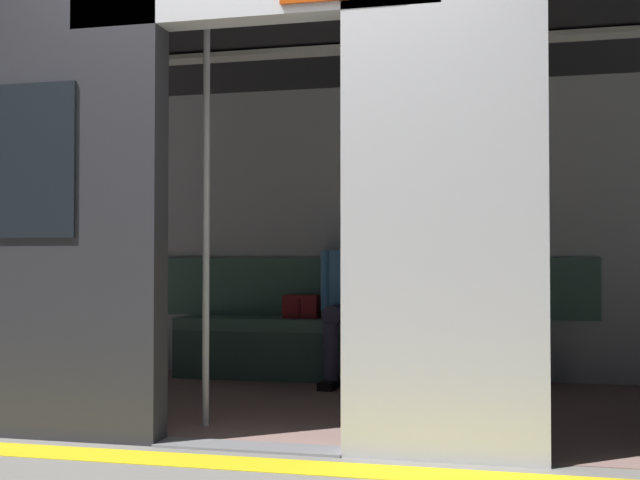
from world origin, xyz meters
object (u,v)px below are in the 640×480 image
book (413,318)px  grab_pole_door (206,220)px  person_seated (355,289)px  handbag (302,306)px  train_car (305,153)px  bench_seat (349,334)px

book → grab_pole_door: (0.85, 1.85, 0.63)m
person_seated → handbag: person_seated is taller
handbag → grab_pole_door: 1.95m
train_car → grab_pole_door: train_car is taller
grab_pole_door → handbag: bearing=-90.6°
person_seated → grab_pole_door: size_ratio=0.54×
train_car → handbag: 1.52m
train_car → book: 1.61m
train_car → bench_seat: size_ratio=2.46×
book → grab_pole_door: bearing=38.6°
bench_seat → handbag: bearing=-9.8°
train_car → bench_seat: 1.58m
person_seated → handbag: bearing=-15.2°
train_car → person_seated: train_car is taller
book → train_car: bearing=38.0°
grab_pole_door → bench_seat: bearing=-102.2°
bench_seat → grab_pole_door: grab_pole_door is taller
handbag → bench_seat: bearing=170.2°
handbag → book: 0.83m
person_seated → book: size_ratio=5.35×
bench_seat → book: 0.48m
train_car → book: (-0.52, -1.09, -1.06)m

